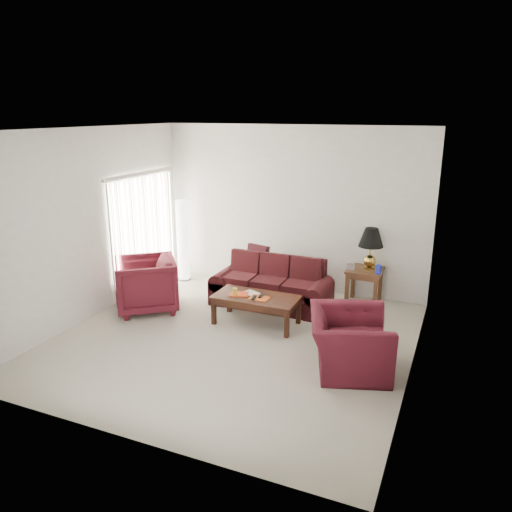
% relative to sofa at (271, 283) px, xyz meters
% --- Properties ---
extents(floor, '(5.00, 5.00, 0.00)m').
position_rel_sofa_xyz_m(floor, '(-0.02, -1.45, -0.41)').
color(floor, '#B9B39E').
rests_on(floor, ground).
extents(blinds, '(0.10, 2.00, 2.16)m').
position_rel_sofa_xyz_m(blinds, '(-2.44, -0.15, 0.67)').
color(blinds, silver).
rests_on(blinds, ground).
extents(sofa, '(2.02, 0.91, 0.82)m').
position_rel_sofa_xyz_m(sofa, '(0.00, 0.00, 0.00)').
color(sofa, black).
rests_on(sofa, ground).
extents(throw_pillow, '(0.46, 0.30, 0.44)m').
position_rel_sofa_xyz_m(throw_pillow, '(-0.50, 0.58, 0.26)').
color(throw_pillow, black).
rests_on(throw_pillow, sofa).
extents(end_table, '(0.59, 0.59, 0.64)m').
position_rel_sofa_xyz_m(end_table, '(1.44, 0.70, -0.09)').
color(end_table, '#461F18').
rests_on(end_table, ground).
extents(table_lamp, '(0.51, 0.51, 0.71)m').
position_rel_sofa_xyz_m(table_lamp, '(1.50, 0.76, 0.58)').
color(table_lamp, '#AE8A36').
rests_on(table_lamp, end_table).
extents(clock, '(0.13, 0.06, 0.12)m').
position_rel_sofa_xyz_m(clock, '(1.23, 0.57, 0.29)').
color(clock, silver).
rests_on(clock, end_table).
extents(blue_canister, '(0.12, 0.12, 0.15)m').
position_rel_sofa_xyz_m(blue_canister, '(1.69, 0.53, 0.30)').
color(blue_canister, '#1A22AA').
rests_on(blue_canister, end_table).
extents(picture_frame, '(0.17, 0.20, 0.06)m').
position_rel_sofa_xyz_m(picture_frame, '(1.32, 0.89, 0.31)').
color(picture_frame, silver).
rests_on(picture_frame, end_table).
extents(floor_lamp, '(0.34, 0.34, 1.62)m').
position_rel_sofa_xyz_m(floor_lamp, '(-2.09, 0.61, 0.40)').
color(floor_lamp, white).
rests_on(floor_lamp, ground).
extents(armchair_left, '(1.37, 1.36, 0.90)m').
position_rel_sofa_xyz_m(armchair_left, '(-1.86, -0.98, 0.04)').
color(armchair_left, '#49101A').
rests_on(armchair_left, ground).
extents(armchair_right, '(1.31, 1.40, 0.74)m').
position_rel_sofa_xyz_m(armchair_right, '(1.72, -1.61, -0.04)').
color(armchair_right, '#440F1A').
rests_on(armchair_right, ground).
extents(coffee_table, '(1.44, 0.96, 0.46)m').
position_rel_sofa_xyz_m(coffee_table, '(0.07, -0.79, -0.18)').
color(coffee_table, black).
rests_on(coffee_table, ground).
extents(magazine_red, '(0.33, 0.28, 0.02)m').
position_rel_sofa_xyz_m(magazine_red, '(-0.21, -0.84, 0.06)').
color(magazine_red, red).
rests_on(magazine_red, coffee_table).
extents(magazine_white, '(0.30, 0.27, 0.01)m').
position_rel_sofa_xyz_m(magazine_white, '(-0.06, -0.71, 0.06)').
color(magazine_white, silver).
rests_on(magazine_white, coffee_table).
extents(magazine_orange, '(0.30, 0.23, 0.02)m').
position_rel_sofa_xyz_m(magazine_orange, '(0.15, -0.87, 0.06)').
color(magazine_orange, '#D45619').
rests_on(magazine_orange, coffee_table).
extents(remote_a, '(0.08, 0.18, 0.02)m').
position_rel_sofa_xyz_m(remote_a, '(0.09, -0.94, 0.08)').
color(remote_a, black).
rests_on(remote_a, coffee_table).
extents(remote_b, '(0.05, 0.16, 0.02)m').
position_rel_sofa_xyz_m(remote_b, '(0.16, -0.81, 0.08)').
color(remote_b, black).
rests_on(remote_b, coffee_table).
extents(yellow_glass, '(0.09, 0.09, 0.13)m').
position_rel_sofa_xyz_m(yellow_glass, '(-0.25, -0.91, 0.11)').
color(yellow_glass, gold).
rests_on(yellow_glass, coffee_table).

